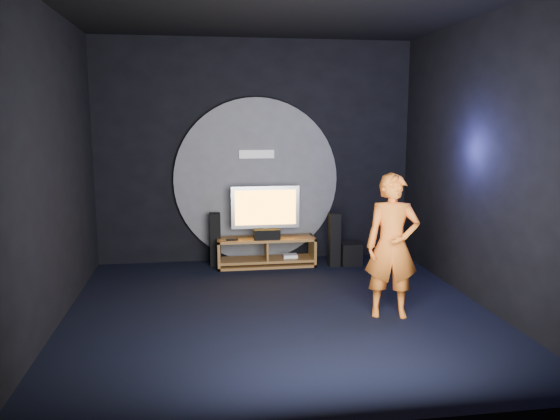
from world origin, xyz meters
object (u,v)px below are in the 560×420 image
object	(u,v)px
tower_speaker_left	(215,240)
player	(392,246)
media_console	(266,254)
subwoofer	(350,254)
tv	(265,209)
tower_speaker_right	(334,240)

from	to	relation	value
tower_speaker_left	player	world-z (taller)	player
player	media_console	bearing A→B (deg)	128.86
subwoofer	tv	bearing A→B (deg)	171.82
tower_speaker_left	tower_speaker_right	distance (m)	1.85
tower_speaker_right	player	size ratio (longest dim) A/B	0.50
tower_speaker_left	tv	bearing A→B (deg)	-4.31
tv	subwoofer	xyz separation A→B (m)	(1.32, -0.19, -0.71)
media_console	tower_speaker_right	world-z (taller)	tower_speaker_right
tower_speaker_left	tower_speaker_right	size ratio (longest dim) A/B	1.00
tv	player	world-z (taller)	player
media_console	tower_speaker_left	xyz separation A→B (m)	(-0.79, 0.13, 0.22)
tv	tower_speaker_right	size ratio (longest dim) A/B	1.27
media_console	tv	size ratio (longest dim) A/B	1.43
player	tower_speaker_left	bearing A→B (deg)	140.74
subwoofer	player	xyz separation A→B (m)	(-0.15, -2.25, 0.66)
tower_speaker_left	subwoofer	distance (m)	2.13
media_console	subwoofer	world-z (taller)	media_console
media_console	player	distance (m)	2.72
media_console	subwoofer	size ratio (longest dim) A/B	4.35
tv	tower_speaker_left	bearing A→B (deg)	175.69
media_console	subwoofer	xyz separation A→B (m)	(1.31, -0.12, -0.02)
media_console	player	bearing A→B (deg)	-63.95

